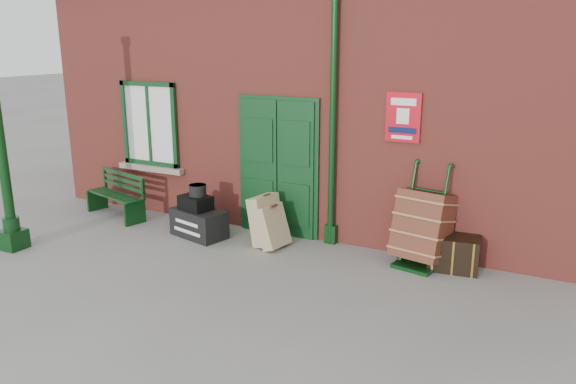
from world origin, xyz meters
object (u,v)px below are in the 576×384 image
Objects in this scene: bench at (118,194)px; dark_trunk at (454,253)px; porter_trolley at (423,227)px; houdini_trunk at (199,223)px.

dark_trunk is (5.93, 0.26, -0.17)m from bench.
bench reaches higher than dark_trunk.
porter_trolley is at bearing 176.84° from dark_trunk.
bench is at bearing -166.45° from porter_trolley.
dark_trunk is (3.97, 0.50, 0.02)m from houdini_trunk.
porter_trolley is 2.14× the size of dark_trunk.
dark_trunk is at bearing 14.47° from porter_trolley.
bench is 0.97× the size of porter_trolley.
porter_trolley is (3.52, 0.47, 0.33)m from houdini_trunk.
bench is at bearing -172.93° from houdini_trunk.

